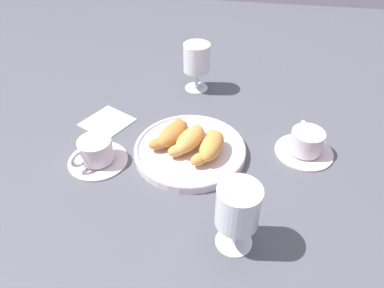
# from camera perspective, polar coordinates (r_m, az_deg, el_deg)

# --- Properties ---
(ground_plane) EXTENTS (2.20, 2.20, 0.00)m
(ground_plane) POSITION_cam_1_polar(r_m,az_deg,el_deg) (0.85, -0.19, -1.09)
(ground_plane) COLOR #4C4F56
(pastry_plate) EXTENTS (0.26, 0.26, 0.02)m
(pastry_plate) POSITION_cam_1_polar(r_m,az_deg,el_deg) (0.84, 0.00, -0.95)
(pastry_plate) COLOR silver
(pastry_plate) RESTS_ON ground_plane
(croissant_large) EXTENTS (0.13, 0.08, 0.04)m
(croissant_large) POSITION_cam_1_polar(r_m,az_deg,el_deg) (0.80, 2.97, -0.36)
(croissant_large) COLOR #CC893D
(croissant_large) RESTS_ON pastry_plate
(croissant_small) EXTENTS (0.13, 0.10, 0.04)m
(croissant_small) POSITION_cam_1_polar(r_m,az_deg,el_deg) (0.82, -0.19, 0.70)
(croissant_small) COLOR #D6994C
(croissant_small) RESTS_ON pastry_plate
(croissant_extra) EXTENTS (0.13, 0.10, 0.04)m
(croissant_extra) POSITION_cam_1_polar(r_m,az_deg,el_deg) (0.84, -3.23, 1.69)
(croissant_extra) COLOR #BC7A38
(croissant_extra) RESTS_ON pastry_plate
(coffee_cup_near) EXTENTS (0.14, 0.14, 0.06)m
(coffee_cup_near) POSITION_cam_1_polar(r_m,az_deg,el_deg) (0.87, 17.73, 0.04)
(coffee_cup_near) COLOR silver
(coffee_cup_near) RESTS_ON ground_plane
(coffee_cup_far) EXTENTS (0.14, 0.14, 0.06)m
(coffee_cup_far) POSITION_cam_1_polar(r_m,az_deg,el_deg) (0.84, -15.11, -1.39)
(coffee_cup_far) COLOR silver
(coffee_cup_far) RESTS_ON ground_plane
(juice_glass_left) EXTENTS (0.08, 0.08, 0.14)m
(juice_glass_left) POSITION_cam_1_polar(r_m,az_deg,el_deg) (1.04, 0.75, 13.35)
(juice_glass_left) COLOR white
(juice_glass_left) RESTS_ON ground_plane
(juice_glass_right) EXTENTS (0.08, 0.08, 0.14)m
(juice_glass_right) POSITION_cam_1_polar(r_m,az_deg,el_deg) (0.61, 7.34, -10.21)
(juice_glass_right) COLOR white
(juice_glass_right) RESTS_ON ground_plane
(folded_napkin) EXTENTS (0.15, 0.15, 0.01)m
(folded_napkin) POSITION_cam_1_polar(r_m,az_deg,el_deg) (0.97, -13.42, 3.49)
(folded_napkin) COLOR silver
(folded_napkin) RESTS_ON ground_plane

